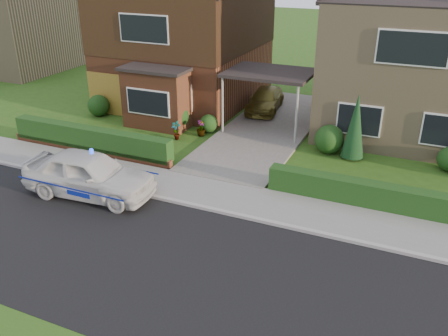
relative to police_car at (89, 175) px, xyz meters
The scene contains 23 objects.
ground 4.29m from the police_car, 34.71° to the right, with size 120.00×120.00×0.00m, color #294E14.
road 4.29m from the police_car, 34.71° to the right, with size 60.00×6.00×0.02m, color black.
kerb 3.60m from the police_car, 10.63° to the left, with size 60.00×0.16×0.12m, color #9E9993.
sidewalk 3.93m from the police_car, 26.14° to the left, with size 60.00×2.00×0.10m, color slate.
driveway 9.30m from the police_car, 68.06° to the left, with size 3.80×12.00×0.12m, color #666059.
house_left 12.12m from the police_car, 101.40° to the left, with size 7.50×9.53×7.25m.
house_right 15.12m from the police_car, 51.37° to the left, with size 7.50×8.06×7.25m.
carport_link 9.42m from the police_car, 67.95° to the left, with size 3.80×3.00×2.77m.
garage_door 8.95m from the police_car, 122.32° to the left, with size 2.20×0.10×2.10m, color brown.
dwarf_wall 3.77m from the police_car, 128.85° to the left, with size 7.70×0.25×0.36m, color brown.
hedge_left 3.92m from the police_car, 127.45° to the left, with size 7.50×0.55×0.90m, color #113614.
hedge_right 9.75m from the police_car, 17.66° to the left, with size 7.50×0.55×0.80m, color #113614.
shrub_left_far 8.71m from the police_car, 125.35° to the left, with size 1.08×1.08×1.08m, color #113614.
shrub_left_mid 6.92m from the police_car, 94.44° to the left, with size 1.32×1.32×1.32m, color #113614.
shrub_left_near 7.29m from the police_car, 81.59° to the left, with size 0.84×0.84×0.84m, color #113614.
shrub_right_near 9.67m from the police_car, 46.41° to the left, with size 1.20×1.20×1.20m, color #113614.
conifer_a 10.26m from the police_car, 41.58° to the left, with size 0.90×0.90×2.60m, color black.
neighbour_left 21.49m from the police_car, 140.56° to the left, with size 6.50×7.00×5.20m, color tan.
police_car is the anchor object (origin of this frame).
driveway_car 11.32m from the police_car, 77.43° to the left, with size 1.50×3.70×1.07m, color brown.
potted_plant_a 5.76m from the police_car, 88.35° to the left, with size 0.44×0.30×0.84m, color gray.
potted_plant_b 7.04m from the police_car, 110.22° to the left, with size 0.38×0.47×0.86m, color gray.
potted_plant_c 6.68m from the police_car, 81.69° to the left, with size 0.40×0.40×0.72m, color gray.
Camera 1 is at (6.54, -8.99, 7.75)m, focal length 38.00 mm.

